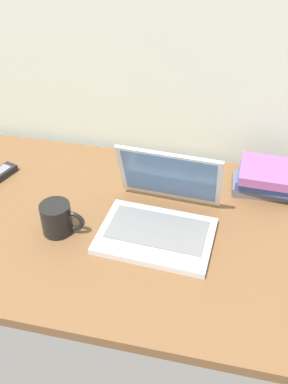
# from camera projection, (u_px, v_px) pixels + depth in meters

# --- Properties ---
(desk) EXTENTS (1.60, 0.76, 0.03)m
(desk) POSITION_uv_depth(u_px,v_px,m) (129.00, 227.00, 1.24)
(desk) COLOR brown
(desk) RESTS_ON ground
(laptop) EXTENTS (0.32, 0.31, 0.21)m
(laptop) POSITION_uv_depth(u_px,v_px,m) (161.00, 215.00, 1.19)
(laptop) COLOR silver
(laptop) RESTS_ON desk
(coffee_mug) EXTENTS (0.12, 0.08, 0.09)m
(coffee_mug) POSITION_uv_depth(u_px,v_px,m) (57.00, 218.00, 1.17)
(coffee_mug) COLOR black
(coffee_mug) RESTS_ON desk
(book_stack) EXTENTS (0.21, 0.16, 0.09)m
(book_stack) POSITION_uv_depth(u_px,v_px,m) (266.00, 179.00, 1.32)
(book_stack) COLOR #595960
(book_stack) RESTS_ON desk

